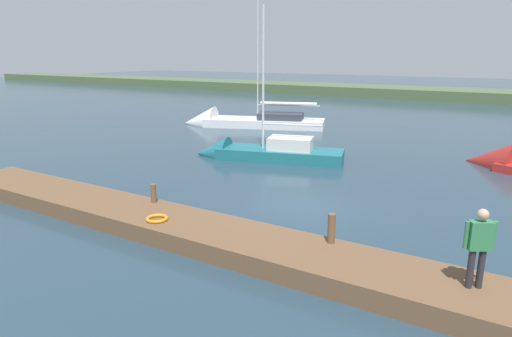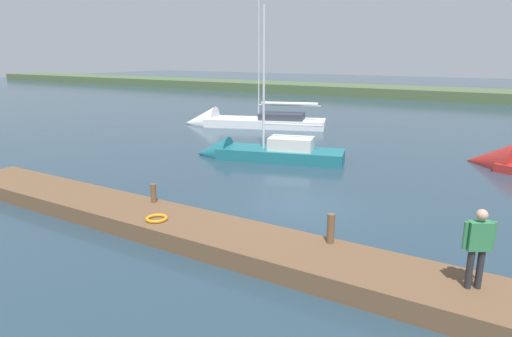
% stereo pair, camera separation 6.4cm
% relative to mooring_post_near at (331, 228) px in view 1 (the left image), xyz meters
% --- Properties ---
extents(ground_plane, '(200.00, 200.00, 0.00)m').
position_rel_mooring_post_near_xyz_m(ground_plane, '(2.52, -3.46, -0.93)').
color(ground_plane, '#263D4C').
extents(far_shoreline, '(180.00, 8.00, 2.40)m').
position_rel_mooring_post_near_xyz_m(far_shoreline, '(2.52, -48.42, -0.93)').
color(far_shoreline, '#4C603D').
rests_on(far_shoreline, ground_plane).
extents(dock_pier, '(25.19, 2.13, 0.53)m').
position_rel_mooring_post_near_xyz_m(dock_pier, '(2.52, 0.74, -0.66)').
color(dock_pier, brown).
rests_on(dock_pier, ground_plane).
extents(mooring_post_near, '(0.20, 0.20, 0.80)m').
position_rel_mooring_post_near_xyz_m(mooring_post_near, '(0.00, 0.00, 0.00)').
color(mooring_post_near, brown).
rests_on(mooring_post_near, dock_pier).
extents(mooring_post_far, '(0.19, 0.19, 0.63)m').
position_rel_mooring_post_near_xyz_m(mooring_post_far, '(6.30, 0.00, -0.09)').
color(mooring_post_far, brown).
rests_on(mooring_post_far, dock_pier).
extents(life_ring_buoy, '(0.66, 0.66, 0.10)m').
position_rel_mooring_post_near_xyz_m(life_ring_buoy, '(5.05, 1.17, -0.35)').
color(life_ring_buoy, orange).
rests_on(life_ring_buoy, dock_pier).
extents(sailboat_inner_slip, '(8.06, 4.03, 8.53)m').
position_rel_mooring_post_near_xyz_m(sailboat_inner_slip, '(7.69, -9.17, -0.74)').
color(sailboat_inner_slip, '#1E6B75').
rests_on(sailboat_inner_slip, ground_plane).
extents(sailboat_outer_mooring, '(11.05, 6.12, 11.70)m').
position_rel_mooring_post_near_xyz_m(sailboat_outer_mooring, '(14.51, -17.80, -0.76)').
color(sailboat_outer_mooring, white).
rests_on(sailboat_outer_mooring, ground_plane).
extents(person_on_dock, '(0.58, 0.43, 1.76)m').
position_rel_mooring_post_near_xyz_m(person_on_dock, '(-3.46, 0.59, 0.63)').
color(person_on_dock, '#28282D').
rests_on(person_on_dock, dock_pier).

